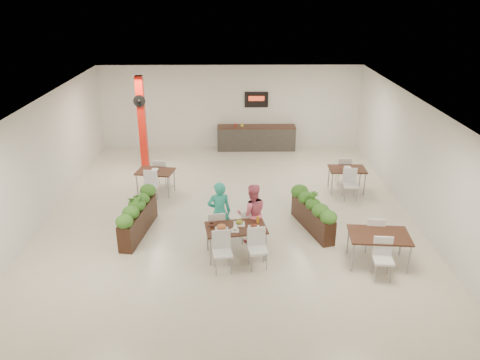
# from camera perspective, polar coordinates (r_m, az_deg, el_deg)

# --- Properties ---
(ground) EXTENTS (12.00, 12.00, 0.00)m
(ground) POSITION_cam_1_polar(r_m,az_deg,el_deg) (13.13, -1.26, -4.25)
(ground) COLOR beige
(ground) RESTS_ON ground
(room_shell) EXTENTS (10.10, 12.10, 3.22)m
(room_shell) POSITION_cam_1_polar(r_m,az_deg,el_deg) (12.36, -1.34, 4.08)
(room_shell) COLOR white
(room_shell) RESTS_ON ground
(red_column) EXTENTS (0.40, 0.41, 3.20)m
(red_column) POSITION_cam_1_polar(r_m,az_deg,el_deg) (16.39, -11.85, 6.96)
(red_column) COLOR red
(red_column) RESTS_ON ground
(service_counter) EXTENTS (3.00, 0.64, 2.20)m
(service_counter) POSITION_cam_1_polar(r_m,az_deg,el_deg) (18.22, 1.99, 5.23)
(service_counter) COLOR #2D2B28
(service_counter) RESTS_ON ground
(main_table) EXTENTS (1.51, 1.79, 0.92)m
(main_table) POSITION_cam_1_polar(r_m,az_deg,el_deg) (10.96, -0.55, -6.31)
(main_table) COLOR black
(main_table) RESTS_ON ground
(diner_man) EXTENTS (0.64, 0.47, 1.61)m
(diner_man) POSITION_cam_1_polar(r_m,az_deg,el_deg) (11.46, -2.53, -3.98)
(diner_man) COLOR teal
(diner_man) RESTS_ON ground
(diner_woman) EXTENTS (0.83, 0.69, 1.54)m
(diner_woman) POSITION_cam_1_polar(r_m,az_deg,el_deg) (11.48, 1.48, -4.11)
(diner_woman) COLOR #ED6987
(diner_woman) RESTS_ON ground
(planter_left) EXTENTS (0.66, 2.15, 1.14)m
(planter_left) POSITION_cam_1_polar(r_m,az_deg,el_deg) (12.22, -12.35, -4.16)
(planter_left) COLOR black
(planter_left) RESTS_ON ground
(planter_right) EXTENTS (0.89, 1.97, 1.07)m
(planter_right) POSITION_cam_1_polar(r_m,az_deg,el_deg) (12.31, 8.85, -3.84)
(planter_right) COLOR black
(planter_right) RESTS_ON ground
(side_table_a) EXTENTS (1.21, 1.67, 0.92)m
(side_table_a) POSITION_cam_1_polar(r_m,az_deg,el_deg) (14.43, -10.28, 0.63)
(side_table_a) COLOR black
(side_table_a) RESTS_ON ground
(side_table_b) EXTENTS (1.13, 1.63, 0.92)m
(side_table_b) POSITION_cam_1_polar(r_m,az_deg,el_deg) (14.75, 12.91, 0.91)
(side_table_b) COLOR black
(side_table_b) RESTS_ON ground
(side_table_c) EXTENTS (1.43, 1.65, 0.92)m
(side_table_c) POSITION_cam_1_polar(r_m,az_deg,el_deg) (11.11, 16.57, -6.89)
(side_table_c) COLOR black
(side_table_c) RESTS_ON ground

